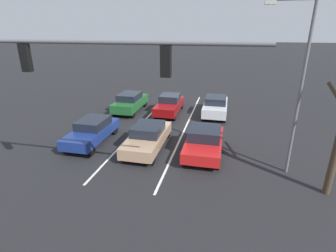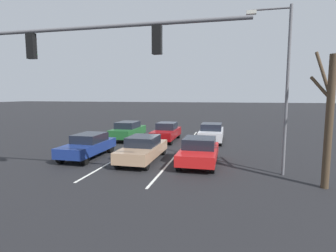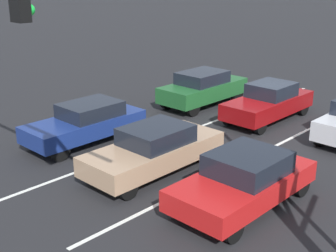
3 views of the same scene
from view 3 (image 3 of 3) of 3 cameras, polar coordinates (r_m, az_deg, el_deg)
name	(u,v)px [view 3 (image 3 of 3)]	position (r m, az deg, el deg)	size (l,w,h in m)	color
ground_plane	(268,122)	(19.53, 12.15, 0.50)	(240.00, 240.00, 0.00)	black
lane_stripe_left_divider	(271,148)	(16.74, 12.39, -2.68)	(0.12, 16.95, 0.01)	silver
lane_stripe_center_divider	(199,127)	(18.51, 3.76, -0.13)	(0.12, 16.95, 0.01)	silver
car_tan_midlane_front	(155,149)	(14.35, -1.65, -2.82)	(1.80, 4.67, 1.45)	tan
car_navy_rightlane_front	(86,122)	(16.95, -9.95, 0.46)	(1.75, 4.39, 1.44)	navy
car_red_leftlane_front	(244,179)	(12.52, 9.29, -6.45)	(1.95, 4.32, 1.45)	red
car_darkgreen_rightlane_second	(203,88)	(21.26, 4.28, 4.69)	(1.78, 4.37, 1.56)	#1E5928
car_maroon_midlane_second	(269,102)	(19.57, 12.18, 2.88)	(1.71, 4.43, 1.53)	maroon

